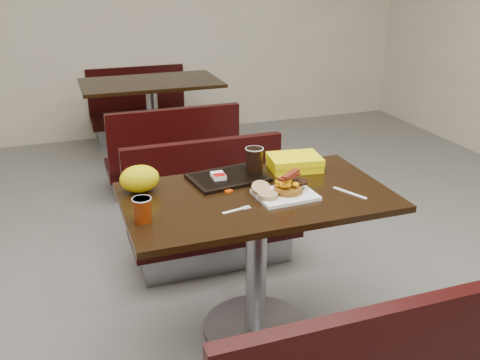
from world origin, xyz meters
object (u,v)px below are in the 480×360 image
object	(u,v)px
knife	(350,193)
hashbrown_sleeve_left	(218,176)
paper_bag	(140,179)
platter	(285,195)
bench_far_s	(170,148)
table_far	(153,122)
pancake_stack	(288,189)
coffee_cup_near	(142,210)
tray	(228,178)
coffee_cup_far	(254,159)
fork	(233,211)
bench_near_n	(214,209)
table_near	(256,266)
bench_far_n	(140,106)
clamshell	(295,162)

from	to	relation	value
knife	hashbrown_sleeve_left	world-z (taller)	hashbrown_sleeve_left
hashbrown_sleeve_left	paper_bag	size ratio (longest dim) A/B	0.45
platter	bench_far_s	bearing A→B (deg)	90.31
table_far	pancake_stack	size ratio (longest dim) A/B	9.18
platter	coffee_cup_near	distance (m)	0.64
tray	hashbrown_sleeve_left	size ratio (longest dim) A/B	4.39
coffee_cup_far	paper_bag	world-z (taller)	coffee_cup_far
table_far	tray	world-z (taller)	tray
fork	tray	bearing A→B (deg)	64.01
table_far	coffee_cup_near	distance (m)	2.79
bench_near_n	pancake_stack	world-z (taller)	pancake_stack
platter	coffee_cup_near	xyz separation A→B (m)	(-0.64, -0.04, 0.04)
table_far	platter	size ratio (longest dim) A/B	4.64
table_near	platter	distance (m)	0.40
fork	platter	bearing A→B (deg)	2.96
bench_far_s	hashbrown_sleeve_left	bearing A→B (deg)	-94.04
pancake_stack	knife	world-z (taller)	pancake_stack
bench_near_n	coffee_cup_far	world-z (taller)	coffee_cup_far
bench_far_n	tray	world-z (taller)	tray
table_far	pancake_stack	distance (m)	2.69
bench_far_n	platter	size ratio (longest dim) A/B	3.87
table_far	bench_near_n	bearing A→B (deg)	-90.00
bench_near_n	fork	distance (m)	0.94
pancake_stack	table_near	bearing A→B (deg)	156.02
bench_near_n	platter	world-z (taller)	platter
bench_far_n	hashbrown_sleeve_left	xyz separation A→B (m)	(-0.12, -3.10, 0.42)
bench_near_n	table_far	world-z (taller)	table_far
bench_near_n	hashbrown_sleeve_left	world-z (taller)	hashbrown_sleeve_left
tray	coffee_cup_far	bearing A→B (deg)	4.02
table_near	coffee_cup_far	size ratio (longest dim) A/B	10.46
tray	bench_far_n	bearing A→B (deg)	80.59
bench_far_s	paper_bag	bearing A→B (deg)	-106.16
table_far	pancake_stack	world-z (taller)	pancake_stack
bench_near_n	bench_far_n	size ratio (longest dim) A/B	1.00
platter	knife	world-z (taller)	platter
platter	bench_far_n	bearing A→B (deg)	88.99
bench_far_n	bench_near_n	bearing A→B (deg)	-90.00
fork	knife	bearing A→B (deg)	-10.69
coffee_cup_near	bench_far_s	bearing A→B (deg)	75.12
pancake_stack	clamshell	world-z (taller)	clamshell
bench_near_n	platter	distance (m)	0.87
tray	paper_bag	xyz separation A→B (m)	(-0.42, -0.01, 0.05)
platter	coffee_cup_far	bearing A→B (deg)	93.08
bench_near_n	bench_far_s	distance (m)	1.20
bench_far_n	tray	distance (m)	3.12
bench_far_s	coffee_cup_far	size ratio (longest dim) A/B	8.71
tray	clamshell	world-z (taller)	clamshell
bench_far_n	coffee_cup_near	xyz separation A→B (m)	(-0.53, -3.40, 0.44)
fork	bench_far_n	bearing A→B (deg)	76.36
knife	clamshell	bearing A→B (deg)	171.62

